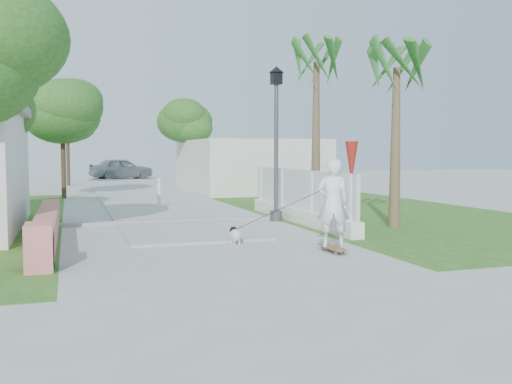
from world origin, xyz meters
name	(u,v)px	position (x,y,z in m)	size (l,w,h in m)	color
ground	(232,261)	(0.00, 0.00, 0.00)	(90.00, 90.00, 0.00)	#B7B7B2
path_strip	(126,190)	(0.00, 20.00, 0.03)	(3.20, 36.00, 0.06)	#B7B7B2
curb	(174,221)	(0.00, 6.00, 0.05)	(6.50, 0.25, 0.10)	#999993
grass_right	(360,208)	(7.00, 8.00, 0.01)	(8.00, 20.00, 0.01)	#305D1D
pink_wall	(46,227)	(-3.30, 3.55, 0.31)	(0.45, 8.20, 0.80)	#E07273
lattice_fence	(299,203)	(3.40, 5.00, 0.54)	(0.35, 7.00, 1.50)	white
building_right	(248,166)	(6.00, 18.00, 1.30)	(6.00, 8.00, 2.60)	silver
street_lamp	(276,137)	(2.90, 5.50, 2.43)	(0.44, 0.44, 4.44)	#59595E
bollard	(159,193)	(0.20, 10.00, 0.58)	(0.14, 0.14, 1.09)	white
patio_umbrella	(352,163)	(4.80, 4.50, 1.69)	(0.36, 0.36, 2.30)	#59595E
tree_path_left	(63,109)	(-2.98, 15.98, 3.82)	(3.40, 3.40, 5.23)	#4C3826
tree_path_right	(187,124)	(3.22, 19.98, 3.49)	(3.00, 3.00, 4.79)	#4C3826
tree_path_far	(68,121)	(-2.78, 25.98, 3.82)	(3.20, 3.20, 5.17)	#4C3826
palm_far	(316,72)	(4.60, 6.50, 4.48)	(1.80, 1.80, 5.30)	brown
palm_near	(397,77)	(5.40, 3.20, 3.95)	(1.80, 1.80, 4.70)	brown
skateboarder	(285,210)	(1.43, 1.00, 0.79)	(1.93, 2.22, 1.86)	brown
dog	(235,235)	(0.61, 1.85, 0.21)	(0.25, 0.56, 0.38)	silver
parked_car	(121,168)	(0.96, 33.49, 0.78)	(1.85, 4.60, 1.57)	#AFB1B8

